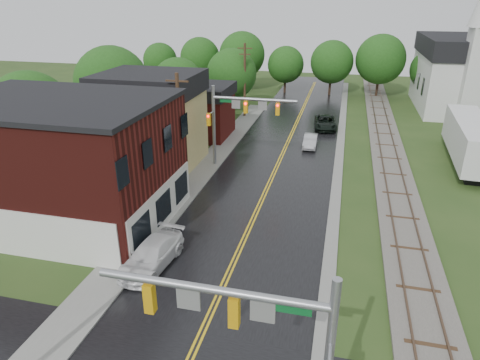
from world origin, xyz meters
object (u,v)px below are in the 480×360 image
at_px(utility_pole_c, 245,79).
at_px(pickup_white, 152,255).
at_px(suv_dark, 325,123).
at_px(traffic_signal_far, 237,113).
at_px(traffic_signal_near, 258,330).
at_px(utility_pole_b, 180,129).
at_px(sedan_silver, 310,141).
at_px(tree_left_b, 113,85).
at_px(tree_left_e, 233,75).
at_px(semi_trailer, 470,139).
at_px(church, 464,66).
at_px(tree_left_a, 32,114).
at_px(tree_left_c, 179,85).
at_px(brick_building, 61,161).

relative_size(utility_pole_c, pickup_white, 1.79).
height_order(utility_pole_c, suv_dark, utility_pole_c).
relative_size(traffic_signal_far, utility_pole_c, 0.82).
bearing_deg(traffic_signal_near, utility_pole_b, 117.19).
bearing_deg(utility_pole_c, sedan_silver, -47.22).
distance_m(traffic_signal_near, tree_left_b, 36.73).
relative_size(tree_left_b, tree_left_e, 1.19).
distance_m(traffic_signal_far, semi_trailer, 21.06).
bearing_deg(pickup_white, church, 66.44).
xyz_separation_m(tree_left_a, tree_left_e, (11.00, 24.00, -0.30)).
xyz_separation_m(traffic_signal_near, tree_left_a, (-23.32, 19.90, 0.15)).
bearing_deg(suv_dark, tree_left_b, -162.12).
height_order(church, traffic_signal_near, church).
relative_size(tree_left_b, sedan_silver, 2.59).
relative_size(utility_pole_c, sedan_silver, 2.40).
height_order(church, suv_dark, church).
bearing_deg(tree_left_a, church, 38.63).
distance_m(tree_left_c, tree_left_e, 7.82).
bearing_deg(semi_trailer, traffic_signal_far, -164.09).
bearing_deg(utility_pole_b, tree_left_b, 138.14).
height_order(sedan_silver, pickup_white, pickup_white).
relative_size(traffic_signal_near, tree_left_b, 0.76).
bearing_deg(traffic_signal_far, church, 48.73).
height_order(utility_pole_b, tree_left_b, tree_left_b).
xyz_separation_m(tree_left_e, semi_trailer, (25.47, -13.17, -2.45)).
relative_size(church, tree_left_e, 2.45).
relative_size(utility_pole_c, tree_left_b, 0.93).
height_order(brick_building, tree_left_b, tree_left_b).
relative_size(tree_left_a, pickup_white, 1.72).
distance_m(tree_left_e, semi_trailer, 28.78).
bearing_deg(tree_left_c, semi_trailer, -13.24).
xyz_separation_m(church, tree_left_b, (-37.85, -21.84, -0.12)).
bearing_deg(brick_building, pickup_white, -27.05).
bearing_deg(traffic_signal_far, suv_dark, 63.67).
height_order(utility_pole_b, semi_trailer, utility_pole_b).
relative_size(tree_left_c, semi_trailer, 0.59).
bearing_deg(pickup_white, sedan_silver, 79.73).
bearing_deg(semi_trailer, traffic_signal_near, -113.18).
height_order(utility_pole_c, semi_trailer, utility_pole_c).
distance_m(brick_building, utility_pole_b, 9.03).
bearing_deg(traffic_signal_far, utility_pole_c, 101.09).
xyz_separation_m(brick_building, tree_left_c, (-1.36, 24.90, 0.36)).
height_order(church, semi_trailer, church).
distance_m(traffic_signal_far, pickup_white, 16.70).
xyz_separation_m(traffic_signal_far, sedan_silver, (5.87, 7.05, -4.36)).
relative_size(church, utility_pole_c, 2.22).
distance_m(utility_pole_c, suv_dark, 11.42).
relative_size(brick_building, tree_left_a, 1.65).
xyz_separation_m(utility_pole_b, tree_left_a, (-13.05, -0.10, 0.39)).
distance_m(traffic_signal_near, tree_left_a, 30.66).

